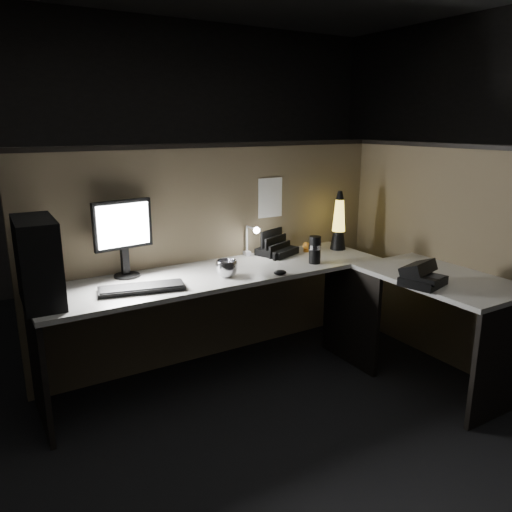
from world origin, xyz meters
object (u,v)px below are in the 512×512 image
pc_tower (38,261)px  monitor (123,231)px  desk_phone (421,276)px  keyboard (142,288)px  lava_lamp (339,225)px

pc_tower → monitor: 0.58m
pc_tower → desk_phone: size_ratio=1.60×
pc_tower → monitor: (0.53, 0.24, 0.06)m
pc_tower → desk_phone: (1.98, -0.83, -0.17)m
monitor → pc_tower: bearing=-163.2°
pc_tower → desk_phone: bearing=-21.0°
monitor → keyboard: 0.42m
lava_lamp → pc_tower: bearing=-177.5°
pc_tower → lava_lamp: pc_tower is taller
pc_tower → monitor: monitor is taller
monitor → lava_lamp: bearing=-12.7°
keyboard → monitor: bearing=101.5°
monitor → keyboard: (-0.01, -0.32, -0.28)m
monitor → desk_phone: 1.82m
lava_lamp → desk_phone: size_ratio=1.54×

